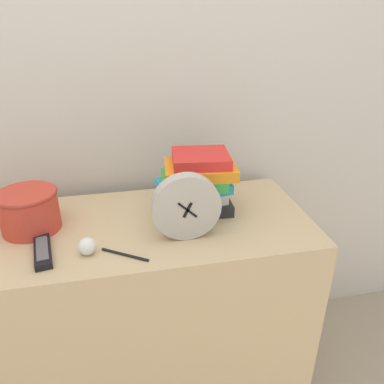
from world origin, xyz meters
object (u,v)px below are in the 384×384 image
at_px(desk_clock, 186,207).
at_px(book_stack, 197,183).
at_px(crumpled_paper_ball, 87,246).
at_px(pen, 125,255).
at_px(tv_remote, 43,251).
at_px(basket, 29,209).

distance_m(desk_clock, book_stack, 0.17).
bearing_deg(crumpled_paper_ball, pen, -16.97).
bearing_deg(pen, tv_remote, 166.50).
distance_m(desk_clock, basket, 0.50).
height_order(book_stack, tv_remote, book_stack).
relative_size(book_stack, crumpled_paper_ball, 5.25).
distance_m(crumpled_paper_ball, pen, 0.11).
height_order(basket, pen, basket).
relative_size(desk_clock, tv_remote, 1.23).
bearing_deg(pen, crumpled_paper_ball, 163.03).
height_order(book_stack, pen, book_stack).
xyz_separation_m(book_stack, basket, (-0.54, -0.00, -0.04)).
bearing_deg(desk_clock, crumpled_paper_ball, -174.24).
bearing_deg(book_stack, desk_clock, -113.45).
bearing_deg(pen, basket, 143.42).
distance_m(book_stack, crumpled_paper_ball, 0.42).
bearing_deg(tv_remote, crumpled_paper_ball, -10.57).
distance_m(book_stack, pen, 0.35).
xyz_separation_m(desk_clock, tv_remote, (-0.42, -0.01, -0.09)).
bearing_deg(pen, desk_clock, 17.80).
height_order(desk_clock, book_stack, book_stack).
bearing_deg(desk_clock, tv_remote, -179.15).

